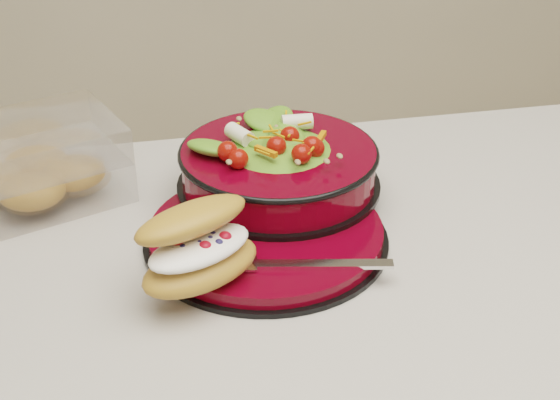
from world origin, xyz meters
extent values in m
cube|color=beige|center=(0.00, 0.00, 0.88)|extent=(1.24, 0.74, 0.04)
cylinder|color=black|center=(-0.05, 0.09, 0.90)|extent=(0.27, 0.27, 0.01)
cylinder|color=#5C030D|center=(-0.05, 0.09, 0.91)|extent=(0.26, 0.26, 0.01)
torus|color=black|center=(-0.04, 0.08, 0.92)|extent=(0.15, 0.15, 0.01)
cylinder|color=black|center=(-0.02, 0.17, 0.92)|extent=(0.24, 0.24, 0.01)
cylinder|color=#5C030D|center=(-0.02, 0.17, 0.95)|extent=(0.23, 0.23, 0.04)
torus|color=black|center=(-0.02, 0.17, 0.97)|extent=(0.24, 0.24, 0.01)
ellipsoid|color=#4A7B22|center=(-0.02, 0.17, 0.96)|extent=(0.19, 0.19, 0.08)
sphere|color=#AC0F06|center=(0.03, 0.17, 1.01)|extent=(0.02, 0.02, 0.02)
sphere|color=#AC0F06|center=(0.01, 0.21, 1.01)|extent=(0.02, 0.02, 0.02)
sphere|color=#AC0F06|center=(-0.03, 0.22, 1.01)|extent=(0.02, 0.02, 0.02)
sphere|color=#AC0F06|center=(-0.06, 0.19, 1.01)|extent=(0.02, 0.02, 0.02)
sphere|color=#AC0F06|center=(-0.06, 0.15, 1.01)|extent=(0.02, 0.02, 0.02)
sphere|color=#AC0F06|center=(-0.03, 0.13, 1.01)|extent=(0.02, 0.02, 0.02)
sphere|color=#AC0F06|center=(0.01, 0.14, 1.01)|extent=(0.02, 0.02, 0.02)
cylinder|color=silver|center=(0.01, 0.21, 1.01)|extent=(0.04, 0.04, 0.02)
cylinder|color=silver|center=(-0.06, 0.19, 1.01)|extent=(0.04, 0.04, 0.02)
cube|color=orange|center=(-0.04, 0.14, 1.01)|extent=(0.03, 0.03, 0.01)
cube|color=orange|center=(0.03, 0.16, 1.01)|extent=(0.03, 0.02, 0.01)
ellipsoid|color=#BB7539|center=(-0.13, 0.00, 0.94)|extent=(0.15, 0.12, 0.04)
ellipsoid|color=white|center=(-0.13, 0.00, 0.96)|extent=(0.13, 0.10, 0.02)
ellipsoid|color=#BB7539|center=(-0.13, 0.02, 0.98)|extent=(0.14, 0.11, 0.03)
sphere|color=red|center=(-0.15, 0.00, 0.97)|extent=(0.01, 0.01, 0.01)
sphere|color=red|center=(-0.13, -0.01, 0.97)|extent=(0.01, 0.01, 0.01)
sphere|color=red|center=(-0.10, 0.01, 0.97)|extent=(0.01, 0.01, 0.01)
sphere|color=red|center=(-0.14, 0.01, 0.97)|extent=(0.01, 0.01, 0.01)
sphere|color=#191947|center=(-0.14, 0.01, 0.97)|extent=(0.01, 0.01, 0.01)
sphere|color=#191947|center=(-0.12, 0.00, 0.97)|extent=(0.01, 0.01, 0.01)
sphere|color=#191947|center=(-0.13, 0.00, 0.97)|extent=(0.01, 0.01, 0.01)
sphere|color=#191947|center=(-0.11, 0.00, 0.97)|extent=(0.01, 0.01, 0.01)
sphere|color=#191947|center=(-0.15, 0.00, 0.97)|extent=(0.01, 0.01, 0.01)
sphere|color=#191947|center=(-0.12, 0.01, 0.97)|extent=(0.01, 0.01, 0.01)
cube|color=silver|center=(-0.01, 0.00, 0.92)|extent=(0.14, 0.04, 0.00)
cube|color=silver|center=(-0.09, 0.02, 0.92)|extent=(0.05, 0.03, 0.00)
cube|color=white|center=(-0.30, 0.24, 0.93)|extent=(0.24, 0.21, 0.05)
cube|color=white|center=(-0.30, 0.24, 0.97)|extent=(0.24, 0.21, 0.04)
ellipsoid|color=#BB7539|center=(-0.26, 0.24, 0.93)|extent=(0.08, 0.06, 0.04)
ellipsoid|color=#BB7539|center=(-0.30, 0.28, 0.93)|extent=(0.08, 0.06, 0.04)
ellipsoid|color=#BB7539|center=(-0.30, 0.20, 0.93)|extent=(0.08, 0.06, 0.04)
camera|label=1|loc=(-0.18, -0.62, 1.38)|focal=50.00mm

